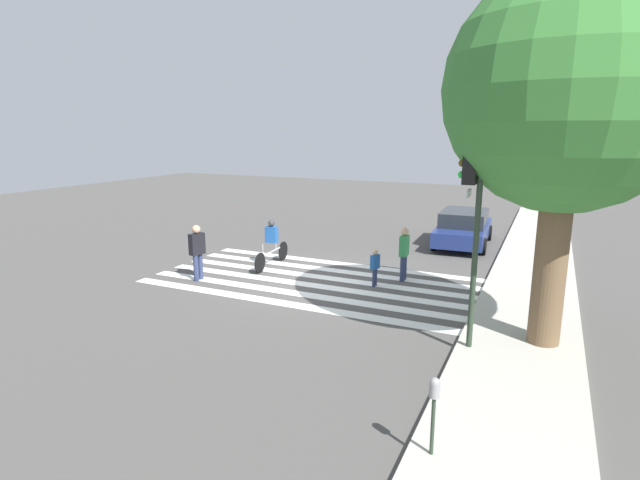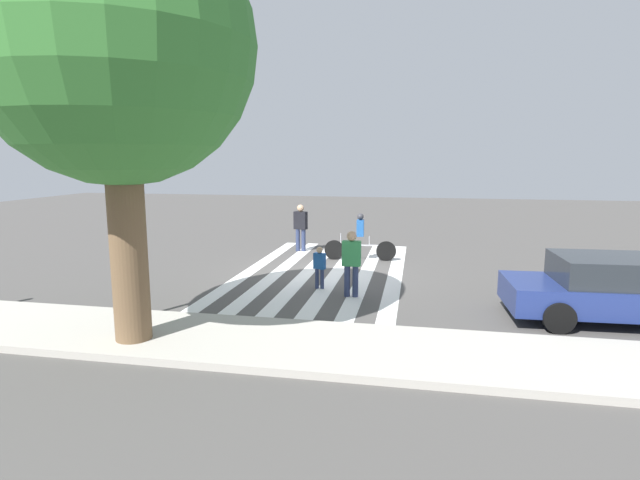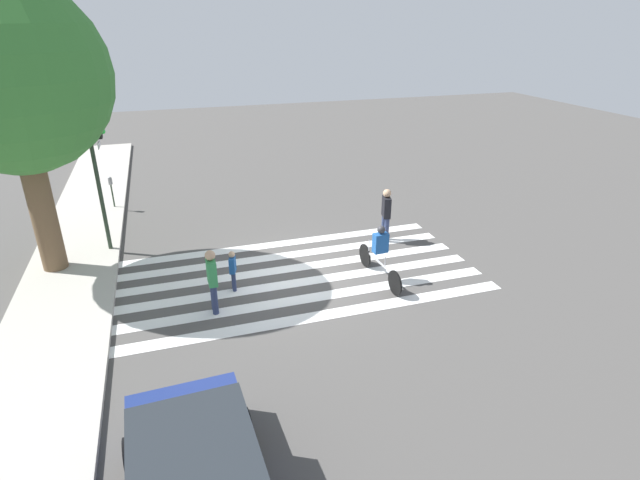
# 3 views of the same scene
# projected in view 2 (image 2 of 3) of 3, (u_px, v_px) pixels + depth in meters

# --- Properties ---
(ground_plane) EXTENTS (60.00, 60.00, 0.00)m
(ground_plane) POSITION_uv_depth(u_px,v_px,m) (322.00, 272.00, 15.46)
(ground_plane) COLOR #4C4947
(sidewalk_curb) EXTENTS (36.00, 2.50, 0.14)m
(sidewalk_curb) POSITION_uv_depth(u_px,v_px,m) (260.00, 342.00, 9.40)
(sidewalk_curb) COLOR #ADA89E
(sidewalk_curb) RESTS_ON ground_plane
(crosswalk_stripes) EXTENTS (4.91, 10.00, 0.01)m
(crosswalk_stripes) POSITION_uv_depth(u_px,v_px,m) (322.00, 272.00, 15.46)
(crosswalk_stripes) COLOR white
(crosswalk_stripes) RESTS_ON ground_plane
(traffic_light) EXTENTS (0.60, 0.50, 4.62)m
(traffic_light) POSITION_uv_depth(u_px,v_px,m) (127.00, 171.00, 10.57)
(traffic_light) COLOR #283828
(traffic_light) RESTS_ON ground_plane
(street_tree) EXTENTS (4.86, 4.86, 7.85)m
(street_tree) POSITION_uv_depth(u_px,v_px,m) (116.00, 48.00, 8.55)
(street_tree) COLOR brown
(street_tree) RESTS_ON ground_plane
(pedestrian_adult_yellow_jacket) EXTENTS (0.47, 0.25, 1.69)m
(pedestrian_adult_yellow_jacket) POSITION_uv_depth(u_px,v_px,m) (351.00, 260.00, 12.59)
(pedestrian_adult_yellow_jacket) COLOR navy
(pedestrian_adult_yellow_jacket) RESTS_ON ground_plane
(pedestrian_child_with_backpack) EXTENTS (0.35, 0.23, 1.15)m
(pedestrian_child_with_backpack) POSITION_uv_depth(u_px,v_px,m) (320.00, 265.00, 13.42)
(pedestrian_child_with_backpack) COLOR navy
(pedestrian_child_with_backpack) RESTS_ON ground_plane
(pedestrian_adult_tall_backpack) EXTENTS (0.53, 0.33, 1.77)m
(pedestrian_adult_tall_backpack) POSITION_uv_depth(u_px,v_px,m) (301.00, 225.00, 18.77)
(pedestrian_adult_tall_backpack) COLOR navy
(pedestrian_adult_tall_backpack) RESTS_ON ground_plane
(cyclist_mid_street) EXTENTS (2.47, 0.42, 1.63)m
(cyclist_mid_street) POSITION_uv_depth(u_px,v_px,m) (360.00, 235.00, 17.10)
(cyclist_mid_street) COLOR black
(cyclist_mid_street) RESTS_ON ground_plane
(car_parked_far_curb) EXTENTS (4.55, 2.18, 1.43)m
(car_parked_far_curb) POSITION_uv_depth(u_px,v_px,m) (615.00, 289.00, 10.67)
(car_parked_far_curb) COLOR navy
(car_parked_far_curb) RESTS_ON ground_plane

